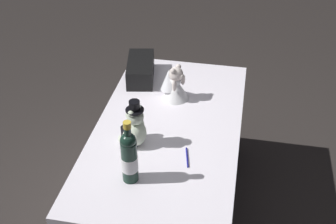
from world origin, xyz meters
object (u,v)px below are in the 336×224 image
teddy_bear_bride (174,84)px  signing_pen (187,157)px  gift_case_black (141,69)px  champagne_bottle (129,156)px  teddy_bear_groom (134,128)px

teddy_bear_bride → signing_pen: 0.56m
gift_case_black → champagne_bottle: bearing=-169.2°
teddy_bear_bride → teddy_bear_groom: bearing=165.0°
signing_pen → champagne_bottle: bearing=129.9°
teddy_bear_groom → gift_case_black: 0.66m
signing_pen → teddy_bear_groom: bearing=78.0°
champagne_bottle → gift_case_black: champagne_bottle is taller
signing_pen → teddy_bear_bride: bearing=17.3°
champagne_bottle → gift_case_black: (0.91, 0.17, -0.08)m
teddy_bear_groom → signing_pen: (-0.06, -0.29, -0.09)m
teddy_bear_groom → teddy_bear_bride: 0.48m
champagne_bottle → signing_pen: 0.34m
signing_pen → gift_case_black: bearing=30.3°
teddy_bear_groom → teddy_bear_bride: bearing=-15.0°
signing_pen → gift_case_black: size_ratio=0.41×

